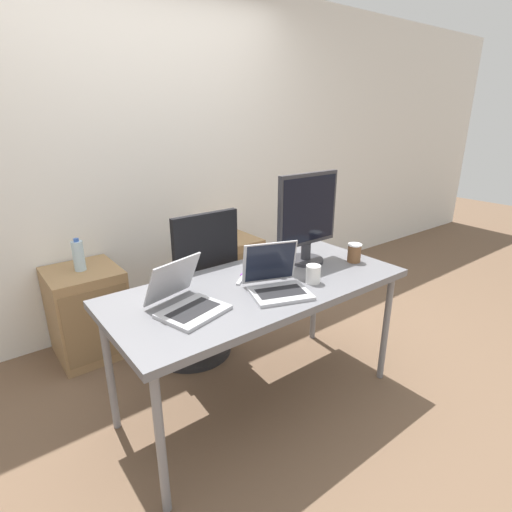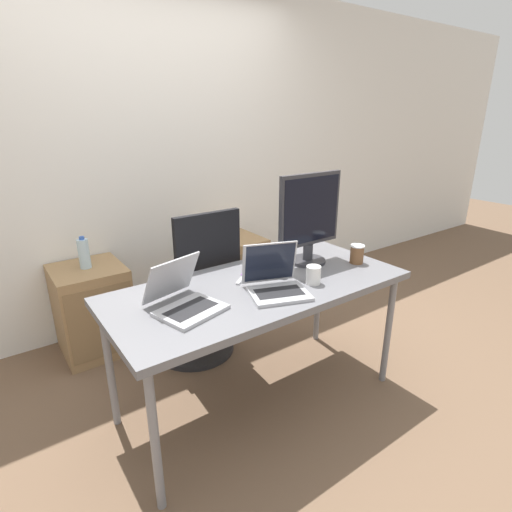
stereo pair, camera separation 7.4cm
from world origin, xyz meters
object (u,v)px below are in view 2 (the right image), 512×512
laptop_right (184,299)px  office_chair (197,303)px  monitor (309,219)px  coffee_cup_brown (357,254)px  laptop_left (276,283)px  mouse (282,275)px  cabinet_right (233,273)px  cabinet_left (93,309)px  water_bottle (84,253)px  coffee_cup_white (313,275)px

laptop_right → office_chair: bearing=59.3°
laptop_right → monitor: (0.89, 0.12, 0.23)m
laptop_right → coffee_cup_brown: (1.13, -0.06, 0.01)m
office_chair → laptop_left: size_ratio=2.98×
laptop_left → mouse: laptop_left is taller
cabinet_right → coffee_cup_brown: 1.34m
laptop_left → coffee_cup_brown: bearing=3.6°
cabinet_left → mouse: (0.79, -1.15, 0.46)m
water_bottle → monitor: (1.07, -1.05, 0.30)m
coffee_cup_brown → mouse: bearing=170.9°
office_chair → mouse: size_ratio=15.53×
coffee_cup_brown → cabinet_right: bearing=95.8°
coffee_cup_brown → office_chair: bearing=135.3°
mouse → coffee_cup_brown: coffee_cup_brown is taller
coffee_cup_white → coffee_cup_brown: size_ratio=0.86×
office_chair → cabinet_right: office_chair is taller
monitor → mouse: bearing=-160.7°
mouse → coffee_cup_white: 0.18m
laptop_left → monitor: (0.43, 0.23, 0.23)m
coffee_cup_brown → coffee_cup_white: bearing=-170.2°
laptop_left → coffee_cup_brown: laptop_left is taller
office_chair → monitor: (0.50, -0.55, 0.64)m
coffee_cup_white → coffee_cup_brown: (0.43, 0.07, 0.01)m
office_chair → cabinet_left: (-0.57, 0.50, -0.09)m
laptop_left → office_chair: bearing=95.1°
coffee_cup_brown → laptop_left: bearing=-176.4°
coffee_cup_white → laptop_left: bearing=172.2°
cabinet_right → laptop_right: bearing=-130.6°
water_bottle → office_chair: bearing=-41.5°
cabinet_left → laptop_left: (0.64, -1.28, 0.50)m
water_bottle → coffee_cup_white: coffee_cup_white is taller
office_chair → laptop_right: office_chair is taller
monitor → coffee_cup_white: monitor is taller
cabinet_right → coffee_cup_white: 1.43m
cabinet_right → water_bottle: (-1.18, 0.00, 0.42)m
cabinet_right → mouse: bearing=-109.0°
cabinet_left → water_bottle: size_ratio=2.84×
water_bottle → laptop_left: laptop_left is taller
laptop_left → laptop_right: laptop_left is taller
cabinet_right → monitor: (-0.11, -1.05, 0.72)m
office_chair → water_bottle: (-0.57, 0.51, 0.33)m
cabinet_left → coffee_cup_brown: size_ratio=5.54×
water_bottle → laptop_left: bearing=-63.3°
water_bottle → laptop_right: size_ratio=0.57×
cabinet_left → monitor: bearing=-44.4°
laptop_left → mouse: (0.15, 0.13, -0.04)m
laptop_right → laptop_left: bearing=-12.8°
laptop_right → coffee_cup_brown: 1.13m
office_chair → mouse: 0.78m
mouse → office_chair: bearing=108.4°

